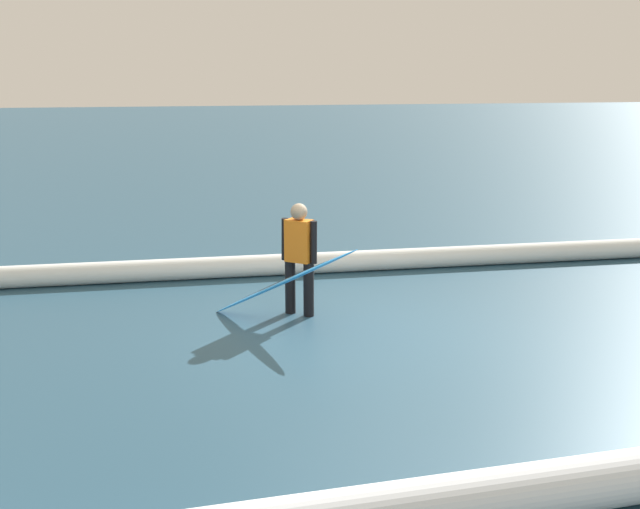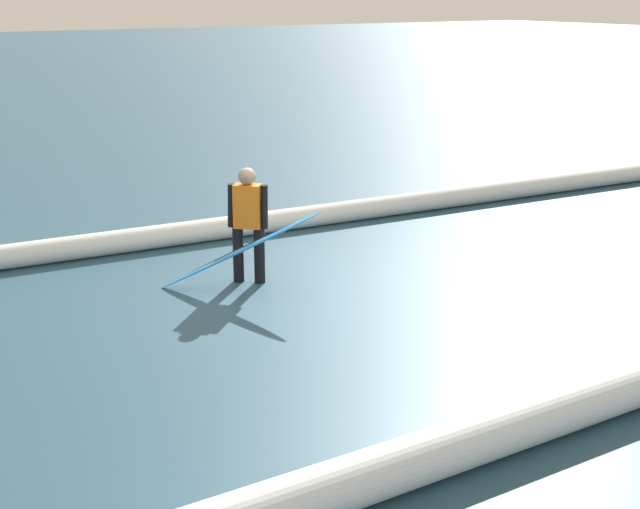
{
  "view_description": "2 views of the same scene",
  "coord_description": "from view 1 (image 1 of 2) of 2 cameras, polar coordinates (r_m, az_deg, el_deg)",
  "views": [
    {
      "loc": [
        2.69,
        8.52,
        3.07
      ],
      "look_at": [
        0.59,
        0.29,
        1.06
      ],
      "focal_mm": 42.06,
      "sensor_mm": 36.0,
      "label": 1
    },
    {
      "loc": [
        5.61,
        8.92,
        3.61
      ],
      "look_at": [
        0.66,
        1.02,
        0.83
      ],
      "focal_mm": 49.79,
      "sensor_mm": 36.0,
      "label": 2
    }
  ],
  "objects": [
    {
      "name": "surfer",
      "position": [
        9.79,
        -1.59,
        0.11
      ],
      "size": [
        0.41,
        0.4,
        1.5
      ],
      "rotation": [
        0.0,
        0.0,
        5.54
      ],
      "color": "black",
      "rests_on": "ground_plane"
    },
    {
      "name": "surfboard",
      "position": [
        9.51,
        -2.84,
        -2.14
      ],
      "size": [
        1.73,
        1.55,
        1.13
      ],
      "color": "#268CE5",
      "rests_on": "ground_plane"
    },
    {
      "name": "wave_crest_foreground",
      "position": [
        12.24,
        3.96,
        -0.44
      ],
      "size": [
        25.79,
        1.88,
        0.34
      ],
      "primitive_type": "cylinder",
      "rotation": [
        0.0,
        1.57,
        -0.06
      ],
      "color": "white",
      "rests_on": "ground_plane"
    },
    {
      "name": "wave_crest_midground",
      "position": [
        6.26,
        23.2,
        -15.16
      ],
      "size": [
        22.58,
        0.47,
        0.4
      ],
      "primitive_type": "cylinder",
      "rotation": [
        0.0,
        1.57,
        -0.0
      ],
      "color": "white",
      "rests_on": "ground_plane"
    },
    {
      "name": "ground_plane",
      "position": [
        9.45,
        3.06,
        -5.69
      ],
      "size": [
        152.41,
        152.41,
        0.0
      ],
      "primitive_type": "plane",
      "color": "#274A5F"
    }
  ]
}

